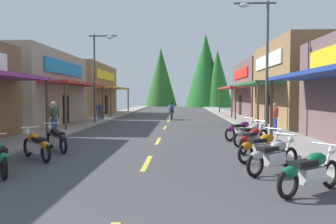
{
  "coord_description": "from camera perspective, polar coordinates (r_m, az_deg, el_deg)",
  "views": [
    {
      "loc": [
        1.06,
        -2.14,
        2.08
      ],
      "look_at": [
        0.09,
        22.03,
        0.9
      ],
      "focal_mm": 35.79,
      "sensor_mm": 36.0,
      "label": 1
    }
  ],
  "objects": [
    {
      "name": "ground",
      "position": [
        25.24,
        -0.12,
        -2.04
      ],
      "size": [
        9.8,
        75.98,
        0.1
      ],
      "primitive_type": "cube",
      "color": "#424244"
    },
    {
      "name": "sidewalk_left",
      "position": [
        26.18,
        -13.41,
        -1.7
      ],
      "size": [
        2.25,
        75.98,
        0.12
      ],
      "primitive_type": "cube",
      "color": "#9E9991",
      "rests_on": "ground"
    },
    {
      "name": "sidewalk_right",
      "position": [
        25.69,
        13.43,
        -1.78
      ],
      "size": [
        2.25,
        75.98,
        0.12
      ],
      "primitive_type": "cube",
      "color": "#9E9991",
      "rests_on": "ground"
    },
    {
      "name": "centerline_dashes",
      "position": [
        27.79,
        0.1,
        -1.48
      ],
      "size": [
        0.16,
        49.63,
        0.01
      ],
      "color": "#E0C64C",
      "rests_on": "ground"
    },
    {
      "name": "storefront_left_middle",
      "position": [
        26.16,
        -24.49,
        3.62
      ],
      "size": [
        9.01,
        10.53,
        5.13
      ],
      "color": "gray",
      "rests_on": "ground"
    },
    {
      "name": "storefront_left_far",
      "position": [
        38.25,
        -16.68,
        3.65
      ],
      "size": [
        10.29,
        11.79,
        5.44
      ],
      "color": "olive",
      "rests_on": "ground"
    },
    {
      "name": "storefront_right_middle",
      "position": [
        25.83,
        24.62,
        4.34
      ],
      "size": [
        9.26,
        9.55,
        5.78
      ],
      "color": "olive",
      "rests_on": "ground"
    },
    {
      "name": "storefront_right_far",
      "position": [
        35.9,
        17.15,
        3.76
      ],
      "size": [
        8.08,
        11.02,
        5.5
      ],
      "color": "brown",
      "rests_on": "ground"
    },
    {
      "name": "streetlamp_left",
      "position": [
        25.18,
        -11.75,
        7.61
      ],
      "size": [
        2.07,
        0.3,
        6.52
      ],
      "color": "#474C51",
      "rests_on": "ground"
    },
    {
      "name": "streetlamp_right",
      "position": [
        17.44,
        15.61,
        10.1
      ],
      "size": [
        2.07,
        0.3,
        6.73
      ],
      "color": "#474C51",
      "rests_on": "ground"
    },
    {
      "name": "motorcycle_parked_right_0",
      "position": [
        7.79,
        23.01,
        -9.23
      ],
      "size": [
        1.8,
        1.33,
        1.04
      ],
      "rotation": [
        0.0,
        0.0,
        0.62
      ],
      "color": "black",
      "rests_on": "ground"
    },
    {
      "name": "motorcycle_parked_right_1",
      "position": [
        9.43,
        17.43,
        -7.06
      ],
      "size": [
        1.74,
        1.41,
        1.04
      ],
      "rotation": [
        0.0,
        0.0,
        0.67
      ],
      "color": "black",
      "rests_on": "ground"
    },
    {
      "name": "motorcycle_parked_right_2",
      "position": [
        11.0,
        15.69,
        -5.63
      ],
      "size": [
        1.8,
        1.32,
        1.04
      ],
      "rotation": [
        0.0,
        0.0,
        0.62
      ],
      "color": "black",
      "rests_on": "ground"
    },
    {
      "name": "motorcycle_parked_right_3",
      "position": [
        12.7,
        14.15,
        -4.49
      ],
      "size": [
        1.33,
        1.79,
        1.04
      ],
      "rotation": [
        0.0,
        0.0,
        0.95
      ],
      "color": "black",
      "rests_on": "ground"
    },
    {
      "name": "motorcycle_parked_right_4",
      "position": [
        14.31,
        13.96,
        -3.67
      ],
      "size": [
        1.75,
        1.39,
        1.04
      ],
      "rotation": [
        0.0,
        0.0,
        0.66
      ],
      "color": "black",
      "rests_on": "ground"
    },
    {
      "name": "motorcycle_parked_right_5",
      "position": [
        16.06,
        12.32,
        -2.95
      ],
      "size": [
        1.76,
        1.37,
        1.04
      ],
      "rotation": [
        0.0,
        0.0,
        0.65
      ],
      "color": "black",
      "rests_on": "ground"
    },
    {
      "name": "motorcycle_parked_left_1",
      "position": [
        11.7,
        -21.47,
        -5.22
      ],
      "size": [
        1.59,
        1.58,
        1.04
      ],
      "rotation": [
        0.0,
        0.0,
        2.36
      ],
      "color": "black",
      "rests_on": "ground"
    },
    {
      "name": "motorcycle_parked_left_2",
      "position": [
        13.23,
        -18.44,
        -4.26
      ],
      "size": [
        1.43,
        1.72,
        1.04
      ],
      "rotation": [
        0.0,
        0.0,
        2.25
      ],
      "color": "black",
      "rests_on": "ground"
    },
    {
      "name": "rider_cruising_lead",
      "position": [
        28.93,
        0.59,
        -0.02
      ],
      "size": [
        0.6,
        2.14,
        1.57
      ],
      "rotation": [
        0.0,
        0.0,
        1.62
      ],
      "color": "black",
      "rests_on": "ground"
    },
    {
      "name": "pedestrian_by_shop",
      "position": [
        19.52,
        17.75,
        -0.58
      ],
      "size": [
        0.36,
        0.55,
        1.68
      ],
      "rotation": [
        0.0,
        0.0,
        3.46
      ],
      "color": "#333F8C",
      "rests_on": "ground"
    },
    {
      "name": "pedestrian_browsing",
      "position": [
        28.76,
        -11.54,
        0.38
      ],
      "size": [
        0.53,
        0.38,
        1.55
      ],
      "rotation": [
        0.0,
        0.0,
        1.96
      ],
      "color": "#333F8C",
      "rests_on": "ground"
    },
    {
      "name": "pedestrian_waiting",
      "position": [
        18.26,
        -18.86,
        -0.61
      ],
      "size": [
        0.57,
        0.29,
        1.78
      ],
      "rotation": [
        0.0,
        0.0,
        4.81
      ],
      "color": "#333F8C",
      "rests_on": "ground"
    },
    {
      "name": "treeline_backdrop",
      "position": [
        63.67,
        4.86,
        6.29
      ],
      "size": [
        16.61,
        11.75,
        13.43
      ],
      "color": "#246423",
      "rests_on": "ground"
    }
  ]
}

